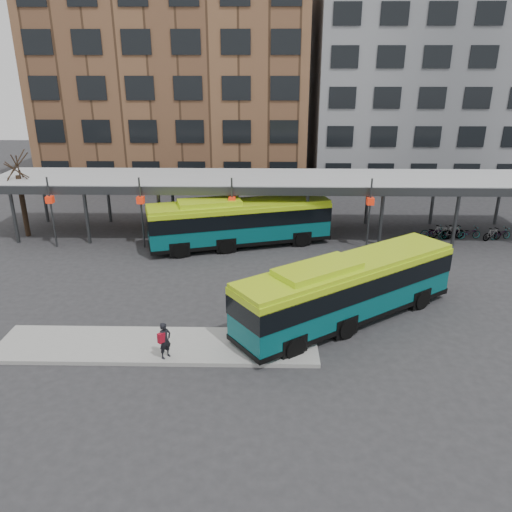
{
  "coord_description": "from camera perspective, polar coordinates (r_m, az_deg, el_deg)",
  "views": [
    {
      "loc": [
        -0.78,
        -21.91,
        11.64
      ],
      "look_at": [
        -1.3,
        3.56,
        1.8
      ],
      "focal_mm": 35.0,
      "sensor_mm": 36.0,
      "label": 1
    }
  ],
  "objects": [
    {
      "name": "building_grey",
      "position": [
        56.49,
        19.48,
        18.34
      ],
      "size": [
        24.0,
        14.0,
        20.0
      ],
      "primitive_type": "cube",
      "color": "slate",
      "rests_on": "ground"
    },
    {
      "name": "boarding_island",
      "position": [
        22.66,
        -11.19,
        -9.98
      ],
      "size": [
        14.0,
        3.0,
        0.18
      ],
      "primitive_type": "cube",
      "color": "gray",
      "rests_on": "ground"
    },
    {
      "name": "bike_rack",
      "position": [
        38.17,
        22.33,
        2.48
      ],
      "size": [
        6.46,
        1.31,
        1.05
      ],
      "color": "slate",
      "rests_on": "ground"
    },
    {
      "name": "ground",
      "position": [
        24.82,
        2.87,
        -6.87
      ],
      "size": [
        120.0,
        120.0,
        0.0
      ],
      "primitive_type": "plane",
      "color": "#28282B",
      "rests_on": "ground"
    },
    {
      "name": "bus_rear",
      "position": [
        33.59,
        -1.95,
        3.98
      ],
      "size": [
        12.42,
        5.9,
        3.36
      ],
      "rotation": [
        0.0,
        0.0,
        0.28
      ],
      "color": "#075054",
      "rests_on": "ground"
    },
    {
      "name": "tree",
      "position": [
        39.13,
        -25.1,
        5.51
      ],
      "size": [
        1.64,
        1.64,
        5.6
      ],
      "color": "black",
      "rests_on": "ground"
    },
    {
      "name": "canopy",
      "position": [
        35.64,
        2.34,
        8.57
      ],
      "size": [
        40.0,
        6.53,
        4.8
      ],
      "color": "#999B9E",
      "rests_on": "ground"
    },
    {
      "name": "pedestrian",
      "position": [
        21.19,
        -10.38,
        -9.46
      ],
      "size": [
        0.66,
        0.69,
        1.59
      ],
      "rotation": [
        0.0,
        0.0,
        0.88
      ],
      "color": "black",
      "rests_on": "boarding_island"
    },
    {
      "name": "building_brick",
      "position": [
        54.7,
        -9.09,
        20.21
      ],
      "size": [
        26.0,
        14.0,
        22.0
      ],
      "primitive_type": "cube",
      "color": "brown",
      "rests_on": "ground"
    },
    {
      "name": "bus_front",
      "position": [
        24.03,
        10.45,
        -3.63
      ],
      "size": [
        11.27,
        9.07,
        3.32
      ],
      "rotation": [
        0.0,
        0.0,
        0.62
      ],
      "color": "#075054",
      "rests_on": "ground"
    }
  ]
}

